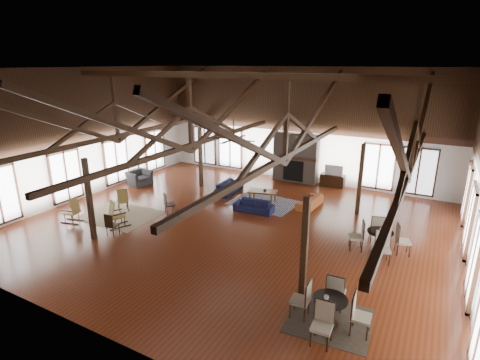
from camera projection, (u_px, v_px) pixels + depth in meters
The scene contains 30 objects.
floor at pixel (235, 225), 14.88m from camera, with size 16.00×16.00×0.00m, color maroon.
ceiling at pixel (235, 68), 13.07m from camera, with size 16.00×14.00×0.02m, color black.
wall_back at pixel (299, 125), 19.84m from camera, with size 16.00×0.02×6.00m, color white.
wall_front at pixel (78, 217), 8.11m from camera, with size 16.00×0.02×6.00m, color white.
wall_left at pixel (87, 133), 17.62m from camera, with size 0.02×14.00×6.00m, color white.
roof_truss at pixel (235, 124), 13.67m from camera, with size 15.60×14.07×3.14m.
post_grid at pixel (235, 189), 14.42m from camera, with size 8.16×7.16×3.05m.
fireplace at pixel (296, 158), 20.08m from camera, with size 2.50×0.69×2.60m.
ceiling_fan at pixel (234, 138), 12.69m from camera, with size 1.60×1.60×0.75m.
sofa_navy_front at pixel (254, 206), 16.17m from camera, with size 1.72×0.67×0.50m, color #121433.
sofa_navy_left at pixel (229, 187), 18.54m from camera, with size 0.73×1.87×0.55m, color #141737.
sofa_orange at pixel (310, 201), 16.74m from camera, with size 0.67×1.71×0.50m, color #A34E1F.
coffee_table at pixel (262, 192), 17.36m from camera, with size 1.42×0.93×0.50m.
vase at pixel (265, 190), 17.22m from camera, with size 0.17×0.17×0.17m, color #B2B2B2.
armchair at pixel (139, 178), 19.73m from camera, with size 0.99×1.13×0.74m, color #272729.
side_table_lamp at pixel (139, 172), 20.52m from camera, with size 0.48×0.48×1.21m.
rocking_chair_a at pixel (123, 200), 16.26m from camera, with size 0.87×0.80×1.00m.
rocking_chair_b at pixel (115, 215), 14.59m from camera, with size 0.78×0.96×1.10m.
rocking_chair_c at pixel (73, 211), 15.03m from camera, with size 0.90×0.62×1.05m.
side_chair_a at pixel (167, 202), 15.79m from camera, with size 0.56×0.56×0.95m.
side_chair_b at pixel (111, 223), 13.79m from camera, with size 0.41×0.41×0.90m.
cafe_table_near at pixel (330, 307), 9.11m from camera, with size 1.99×1.99×1.03m.
cafe_table_far at pixel (380, 238), 12.67m from camera, with size 2.06×2.06×1.05m.
cup_near at pixel (326, 297), 9.00m from camera, with size 0.12×0.12×0.10m, color #B2B2B2.
cup_far at pixel (381, 230), 12.63m from camera, with size 0.12×0.12×0.09m, color #B2B2B2.
tv_console at pixel (332, 180), 19.52m from camera, with size 1.23×0.46×0.62m, color black.
television at pixel (334, 170), 19.32m from camera, with size 0.93×0.12×0.54m, color #B2B2B2.
rug_tan at pixel (120, 215), 15.85m from camera, with size 3.04×2.39×0.01m, color tan.
rug_navy at pixel (264, 203), 17.26m from camera, with size 2.90×2.18×0.01m, color #171D43.
rug_dark at pixel (329, 320), 9.40m from camera, with size 2.01×1.83×0.01m, color black.
Camera 1 is at (6.67, -11.91, 6.20)m, focal length 28.00 mm.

